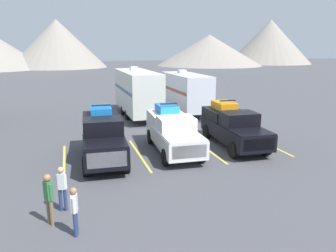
# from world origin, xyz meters

# --- Properties ---
(ground_plane) EXTENTS (240.00, 240.00, 0.00)m
(ground_plane) POSITION_xyz_m (0.00, 0.00, 0.00)
(ground_plane) COLOR #47474C
(pickup_truck_a) EXTENTS (2.33, 5.82, 2.67)m
(pickup_truck_a) POSITION_xyz_m (-3.79, 0.64, 1.23)
(pickup_truck_a) COLOR black
(pickup_truck_a) RESTS_ON ground
(pickup_truck_b) EXTENTS (2.32, 5.80, 2.53)m
(pickup_truck_b) POSITION_xyz_m (-0.01, 0.89, 1.15)
(pickup_truck_b) COLOR white
(pickup_truck_b) RESTS_ON ground
(pickup_truck_c) EXTENTS (2.37, 5.79, 2.53)m
(pickup_truck_c) POSITION_xyz_m (3.66, 0.89, 1.16)
(pickup_truck_c) COLOR black
(pickup_truck_c) RESTS_ON ground
(lot_stripe_a) EXTENTS (0.12, 5.50, 0.01)m
(lot_stripe_a) POSITION_xyz_m (-5.76, 0.74, 0.00)
(lot_stripe_a) COLOR gold
(lot_stripe_a) RESTS_ON ground
(lot_stripe_b) EXTENTS (0.12, 5.50, 0.01)m
(lot_stripe_b) POSITION_xyz_m (-1.92, 0.74, 0.00)
(lot_stripe_b) COLOR gold
(lot_stripe_b) RESTS_ON ground
(lot_stripe_c) EXTENTS (0.12, 5.50, 0.01)m
(lot_stripe_c) POSITION_xyz_m (1.92, 0.74, 0.00)
(lot_stripe_c) COLOR gold
(lot_stripe_c) RESTS_ON ground
(lot_stripe_d) EXTENTS (0.12, 5.50, 0.01)m
(lot_stripe_d) POSITION_xyz_m (5.76, 0.74, 0.00)
(lot_stripe_d) COLOR gold
(lot_stripe_d) RESTS_ON ground
(camper_trailer_a) EXTENTS (2.48, 9.13, 4.00)m
(camper_trailer_a) POSITION_xyz_m (0.04, 10.43, 2.11)
(camper_trailer_a) COLOR silver
(camper_trailer_a) RESTS_ON ground
(camper_trailer_b) EXTENTS (2.41, 8.03, 3.67)m
(camper_trailer_b) POSITION_xyz_m (4.27, 10.52, 1.94)
(camper_trailer_b) COLOR silver
(camper_trailer_b) RESTS_ON ground
(person_a) EXTENTS (0.35, 0.24, 1.63)m
(person_a) POSITION_xyz_m (-5.74, -4.52, 0.94)
(person_a) COLOR navy
(person_a) RESTS_ON ground
(person_b) EXTENTS (0.31, 0.33, 1.72)m
(person_b) POSITION_xyz_m (-6.13, -5.33, 0.99)
(person_b) COLOR #726047
(person_b) RESTS_ON ground
(person_c) EXTENTS (0.22, 0.34, 1.57)m
(person_c) POSITION_xyz_m (-5.36, -6.24, 0.90)
(person_c) COLOR navy
(person_c) RESTS_ON ground
(mountain_ridge) EXTENTS (153.86, 38.27, 14.59)m
(mountain_ridge) POSITION_xyz_m (-0.51, 82.00, 5.70)
(mountain_ridge) COLOR gray
(mountain_ridge) RESTS_ON ground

